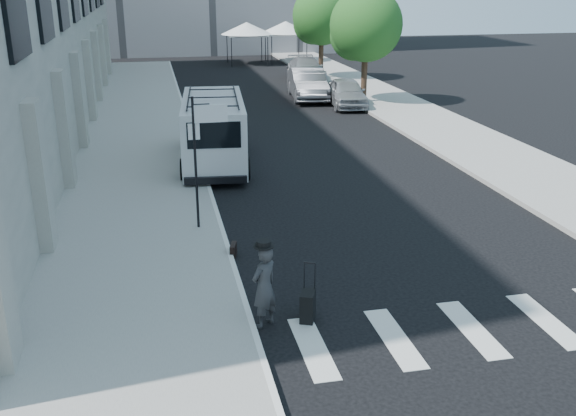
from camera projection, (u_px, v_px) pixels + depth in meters
name	position (u px, v px, depth m)	size (l,w,h in m)	color
ground	(323.00, 274.00, 14.82)	(120.00, 120.00, 0.00)	black
sidewalk_left	(139.00, 129.00, 28.68)	(4.50, 48.00, 0.15)	gray
sidewalk_right	(388.00, 102.00, 34.96)	(4.00, 56.00, 0.15)	gray
sign_pole	(203.00, 135.00, 16.40)	(1.03, 0.07, 3.50)	black
tree_near	(363.00, 28.00, 33.48)	(3.80, 3.83, 6.03)	black
tree_far	(320.00, 18.00, 41.76)	(3.80, 3.83, 6.03)	black
tent_left	(247.00, 29.00, 49.64)	(4.00, 4.00, 3.20)	black
tent_right	(286.00, 28.00, 50.73)	(4.00, 4.00, 3.20)	black
businessman	(264.00, 287.00, 12.33)	(0.62, 0.40, 1.69)	#2F2F31
briefcase	(233.00, 250.00, 15.65)	(0.12, 0.44, 0.34)	black
suitcase	(308.00, 306.00, 12.70)	(0.41, 0.50, 1.19)	black
cargo_van	(214.00, 130.00, 23.14)	(2.73, 6.60, 2.42)	silver
parked_car_a	(346.00, 93.00, 33.76)	(1.75, 4.34, 1.48)	#94989C
parked_car_b	(308.00, 84.00, 35.87)	(1.80, 5.15, 1.70)	#515358
parked_car_c	(306.00, 69.00, 42.48)	(2.04, 5.03, 1.46)	#95989C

